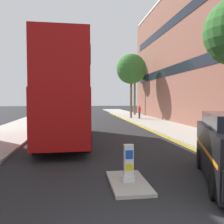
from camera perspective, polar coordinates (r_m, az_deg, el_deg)
name	(u,v)px	position (r m, az deg, el deg)	size (l,w,h in m)	color
sidewalk_right	(176,129)	(21.08, 14.48, -3.88)	(4.00, 80.00, 0.14)	#ADA89E
sidewalk_left	(11,132)	(20.14, -22.29, -4.32)	(4.00, 80.00, 0.14)	#ADA89E
kerb_line_outer	(159,134)	(18.50, 10.80, -4.99)	(0.10, 56.00, 0.01)	yellow
kerb_line_inner	(157,134)	(18.45, 10.32, -5.01)	(0.10, 56.00, 0.01)	yellow
traffic_island	(128,183)	(7.72, 3.80, -15.97)	(1.10, 2.20, 0.10)	#ADA89E
keep_left_bollard	(128,164)	(7.56, 3.81, -11.97)	(0.36, 0.28, 1.11)	silver
double_decker_bus_away	(64,91)	(15.33, -11.07, 4.70)	(2.99, 10.86, 5.64)	#B20F0F
pedestrian_far	(139,112)	(30.95, 6.34, 0.07)	(0.34, 0.22, 1.62)	#2D2D38
street_tree_near	(135,71)	(38.47, 5.26, 9.40)	(3.51, 3.51, 8.52)	#6B6047
street_tree_mid	(131,69)	(32.32, 4.45, 9.84)	(3.83, 3.83, 8.22)	#6B6047
townhouse_terrace_right	(209,57)	(31.22, 21.39, 11.75)	(10.08, 28.00, 14.83)	brown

